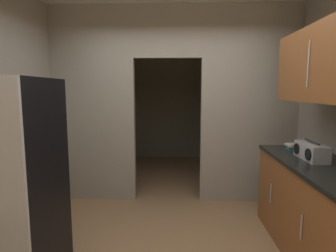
{
  "coord_description": "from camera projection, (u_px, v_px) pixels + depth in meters",
  "views": [
    {
      "loc": [
        0.08,
        -2.4,
        1.63
      ],
      "look_at": [
        -0.04,
        0.72,
        1.22
      ],
      "focal_mm": 29.68,
      "sensor_mm": 36.0,
      "label": 1
    }
  ],
  "objects": [
    {
      "name": "upper_cabinet_counterside",
      "position": [
        329.0,
        64.0,
        2.49
      ],
      "size": [
        0.36,
        1.57,
        0.7
      ],
      "color": "brown"
    },
    {
      "name": "lower_cabinet_run",
      "position": [
        318.0,
        211.0,
        2.67
      ],
      "size": [
        0.67,
        1.75,
        0.94
      ],
      "color": "brown",
      "rests_on": "ground"
    },
    {
      "name": "refrigerator",
      "position": [
        9.0,
        183.0,
        2.3
      ],
      "size": [
        0.72,
        0.79,
        1.72
      ],
      "color": "black",
      "rests_on": "ground"
    },
    {
      "name": "kitchen_partition",
      "position": [
        175.0,
        99.0,
        3.99
      ],
      "size": [
        3.52,
        0.12,
        2.8
      ],
      "color": "#9E998C",
      "rests_on": "ground"
    },
    {
      "name": "book_stack",
      "position": [
        292.0,
        147.0,
        3.19
      ],
      "size": [
        0.14,
        0.16,
        0.07
      ],
      "color": "#2D609E",
      "rests_on": "lower_cabinet_run"
    },
    {
      "name": "boombox",
      "position": [
        311.0,
        151.0,
        2.75
      ],
      "size": [
        0.18,
        0.43,
        0.19
      ],
      "color": "#B2B2B7",
      "rests_on": "lower_cabinet_run"
    },
    {
      "name": "adjoining_room_shell",
      "position": [
        175.0,
        101.0,
        5.84
      ],
      "size": [
        3.52,
        2.7,
        2.8
      ],
      "color": "gray",
      "rests_on": "ground"
    }
  ]
}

